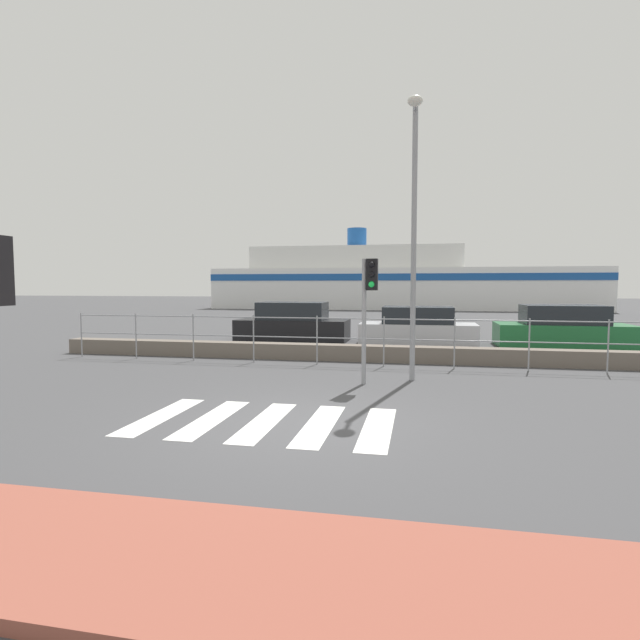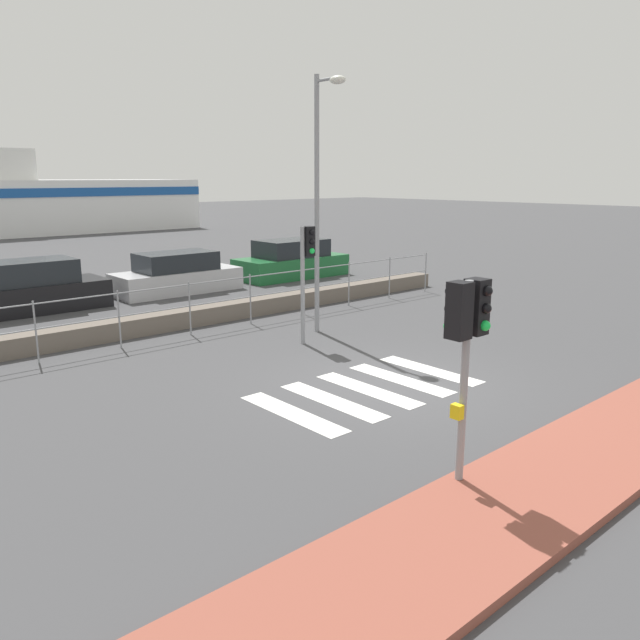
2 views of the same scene
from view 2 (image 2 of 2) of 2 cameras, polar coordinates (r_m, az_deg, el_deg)
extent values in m
plane|color=#424244|center=(12.04, 6.28, -5.77)|extent=(160.00, 160.00, 0.00)
cube|color=#934C3D|center=(9.94, 24.34, -10.66)|extent=(24.00, 1.80, 0.12)
cube|color=silver|center=(10.51, -2.54, -8.51)|extent=(0.45, 2.40, 0.01)
cube|color=silver|center=(11.05, 1.12, -7.39)|extent=(0.45, 2.40, 0.01)
cube|color=silver|center=(11.65, 4.40, -6.35)|extent=(0.45, 2.40, 0.01)
cube|color=silver|center=(12.28, 7.35, -5.40)|extent=(0.45, 2.40, 0.01)
cube|color=silver|center=(12.94, 9.99, -4.53)|extent=(0.45, 2.40, 0.01)
cube|color=#6B6056|center=(17.02, -10.56, 0.45)|extent=(18.26, 0.55, 0.45)
cylinder|color=gray|center=(16.10, -9.09, 3.59)|extent=(16.43, 0.03, 0.03)
cylinder|color=gray|center=(16.19, -9.03, 1.71)|extent=(16.43, 0.03, 0.03)
cylinder|color=gray|center=(14.35, -24.54, -1.03)|extent=(0.04, 0.04, 1.34)
cylinder|color=gray|center=(14.95, -17.88, 0.05)|extent=(0.04, 0.04, 1.34)
cylinder|color=gray|center=(15.74, -11.81, 1.03)|extent=(0.04, 0.04, 1.34)
cylinder|color=gray|center=(16.70, -6.38, 1.90)|extent=(0.04, 0.04, 1.34)
cylinder|color=gray|center=(17.79, -1.57, 2.66)|extent=(0.04, 0.04, 1.34)
cylinder|color=gray|center=(19.00, 2.66, 3.31)|extent=(0.04, 0.04, 1.34)
cylinder|color=gray|center=(20.29, 6.37, 3.86)|extent=(0.04, 0.04, 1.34)
cylinder|color=gray|center=(21.67, 9.63, 4.33)|extent=(0.04, 0.04, 1.34)
cylinder|color=gray|center=(7.86, 12.99, -6.06)|extent=(0.10, 0.10, 2.66)
cube|color=black|center=(7.46, 12.61, 0.85)|extent=(0.24, 0.24, 0.68)
sphere|color=black|center=(7.50, 11.83, 2.59)|extent=(0.13, 0.13, 0.13)
sphere|color=black|center=(7.54, 11.76, 1.02)|extent=(0.13, 0.13, 0.13)
sphere|color=#19D84C|center=(7.59, 11.69, -0.54)|extent=(0.13, 0.13, 0.13)
cube|color=black|center=(7.74, 14.10, 1.19)|extent=(0.24, 0.24, 0.68)
sphere|color=black|center=(7.62, 15.05, 2.58)|extent=(0.13, 0.13, 0.13)
sphere|color=black|center=(7.66, 14.96, 1.03)|extent=(0.13, 0.13, 0.13)
sphere|color=#19D84C|center=(7.70, 14.87, -0.50)|extent=(0.13, 0.13, 0.13)
cube|color=yellow|center=(7.87, 12.42, -8.18)|extent=(0.10, 0.14, 0.18)
cylinder|color=gray|center=(14.47, -1.60, 3.10)|extent=(0.10, 0.10, 2.75)
cube|color=black|center=(14.44, -1.10, 7.22)|extent=(0.24, 0.24, 0.68)
sphere|color=black|center=(14.32, -0.74, 8.02)|extent=(0.13, 0.13, 0.13)
sphere|color=black|center=(14.34, -0.74, 7.18)|extent=(0.13, 0.13, 0.13)
sphere|color=#19D84C|center=(14.36, -0.74, 6.34)|extent=(0.13, 0.13, 0.13)
cylinder|color=gray|center=(15.47, -0.29, 10.16)|extent=(0.12, 0.12, 6.19)
cylinder|color=gray|center=(15.34, 0.65, 21.15)|extent=(0.07, 0.72, 0.07)
ellipsoid|color=silver|center=(15.07, 1.63, 21.11)|extent=(0.32, 0.42, 0.19)
cube|color=black|center=(20.02, -25.05, 1.85)|extent=(4.34, 1.71, 0.83)
cube|color=#1E2328|center=(19.91, -25.26, 3.98)|extent=(2.60, 1.51, 0.68)
cube|color=#BCBCC1|center=(21.83, -12.92, 3.47)|extent=(4.27, 1.70, 0.75)
cube|color=#1E2328|center=(21.73, -13.01, 5.25)|extent=(2.56, 1.50, 0.62)
cube|color=#1E6633|center=(24.58, -2.62, 4.88)|extent=(4.48, 1.89, 0.81)
cube|color=#1E2328|center=(24.49, -2.63, 6.59)|extent=(2.69, 1.66, 0.66)
camera|label=1|loc=(10.47, 47.04, -0.34)|focal=28.00mm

